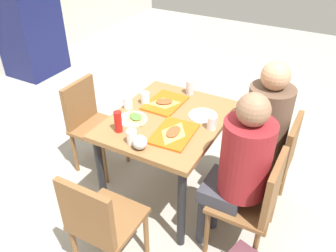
{
  "coord_description": "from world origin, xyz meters",
  "views": [
    {
      "loc": [
        -1.96,
        -1.07,
        2.16
      ],
      "look_at": [
        0.0,
        0.0,
        0.68
      ],
      "focal_mm": 37.16,
      "sensor_mm": 36.0,
      "label": 1
    }
  ],
  "objects_px": {
    "pizza_slice_a": "(173,132)",
    "plastic_cup_d": "(145,98)",
    "tray_red_near": "(174,134)",
    "condiment_bottle": "(118,122)",
    "paper_plate_center": "(132,119)",
    "soda_can": "(190,87)",
    "paper_plate_near_edge": "(203,116)",
    "person_in_brown_jacket": "(261,126)",
    "drink_fridge": "(25,5)",
    "plastic_cup_c": "(132,137)",
    "chair_near_right": "(274,158)",
    "pizza_slice_c": "(136,117)",
    "plastic_cup_a": "(128,103)",
    "plastic_cup_b": "(212,123)",
    "chair_left_end": "(99,221)",
    "pizza_slice_b": "(164,102)",
    "main_table": "(168,130)",
    "foil_bundle": "(140,142)",
    "chair_far_side": "(90,120)",
    "chair_near_left": "(255,200)",
    "tray_red_far": "(165,103)",
    "person_in_red": "(239,164)"
  },
  "relations": [
    {
      "from": "pizza_slice_a",
      "to": "plastic_cup_d",
      "type": "height_order",
      "value": "plastic_cup_d"
    },
    {
      "from": "tray_red_near",
      "to": "condiment_bottle",
      "type": "height_order",
      "value": "condiment_bottle"
    },
    {
      "from": "paper_plate_center",
      "to": "soda_can",
      "type": "height_order",
      "value": "soda_can"
    },
    {
      "from": "paper_plate_near_edge",
      "to": "soda_can",
      "type": "xyz_separation_m",
      "value": [
        0.27,
        0.24,
        0.06
      ]
    },
    {
      "from": "person_in_brown_jacket",
      "to": "drink_fridge",
      "type": "xyz_separation_m",
      "value": [
        1.02,
        3.5,
        0.21
      ]
    },
    {
      "from": "pizza_slice_a",
      "to": "plastic_cup_c",
      "type": "bearing_deg",
      "value": 136.73
    },
    {
      "from": "chair_near_right",
      "to": "pizza_slice_c",
      "type": "relative_size",
      "value": 3.93
    },
    {
      "from": "condiment_bottle",
      "to": "drink_fridge",
      "type": "relative_size",
      "value": 0.08
    },
    {
      "from": "plastic_cup_a",
      "to": "plastic_cup_c",
      "type": "height_order",
      "value": "same"
    },
    {
      "from": "tray_red_near",
      "to": "pizza_slice_c",
      "type": "height_order",
      "value": "pizza_slice_c"
    },
    {
      "from": "plastic_cup_b",
      "to": "chair_left_end",
      "type": "bearing_deg",
      "value": 159.22
    },
    {
      "from": "pizza_slice_a",
      "to": "condiment_bottle",
      "type": "bearing_deg",
      "value": 111.18
    },
    {
      "from": "drink_fridge",
      "to": "pizza_slice_b",
      "type": "bearing_deg",
      "value": -112.13
    },
    {
      "from": "person_in_brown_jacket",
      "to": "plastic_cup_d",
      "type": "height_order",
      "value": "person_in_brown_jacket"
    },
    {
      "from": "main_table",
      "to": "soda_can",
      "type": "height_order",
      "value": "soda_can"
    },
    {
      "from": "foil_bundle",
      "to": "paper_plate_near_edge",
      "type": "bearing_deg",
      "value": -19.45
    },
    {
      "from": "plastic_cup_b",
      "to": "paper_plate_center",
      "type": "bearing_deg",
      "value": 107.11
    },
    {
      "from": "chair_far_side",
      "to": "condiment_bottle",
      "type": "height_order",
      "value": "condiment_bottle"
    },
    {
      "from": "paper_plate_near_edge",
      "to": "main_table",
      "type": "bearing_deg",
      "value": 123.89
    },
    {
      "from": "main_table",
      "to": "chair_near_left",
      "type": "xyz_separation_m",
      "value": [
        -0.25,
        -0.79,
        -0.15
      ]
    },
    {
      "from": "soda_can",
      "to": "tray_red_far",
      "type": "bearing_deg",
      "value": 157.9
    },
    {
      "from": "paper_plate_near_edge",
      "to": "soda_can",
      "type": "distance_m",
      "value": 0.37
    },
    {
      "from": "drink_fridge",
      "to": "chair_left_end",
      "type": "bearing_deg",
      "value": -127.04
    },
    {
      "from": "person_in_red",
      "to": "drink_fridge",
      "type": "relative_size",
      "value": 0.66
    },
    {
      "from": "chair_near_left",
      "to": "soda_can",
      "type": "xyz_separation_m",
      "value": [
        0.67,
        0.81,
        0.32
      ]
    },
    {
      "from": "chair_near_right",
      "to": "soda_can",
      "type": "height_order",
      "value": "soda_can"
    },
    {
      "from": "tray_red_near",
      "to": "paper_plate_center",
      "type": "distance_m",
      "value": 0.37
    },
    {
      "from": "chair_near_right",
      "to": "plastic_cup_d",
      "type": "height_order",
      "value": "plastic_cup_d"
    },
    {
      "from": "person_in_brown_jacket",
      "to": "condiment_bottle",
      "type": "height_order",
      "value": "person_in_brown_jacket"
    },
    {
      "from": "pizza_slice_c",
      "to": "plastic_cup_c",
      "type": "distance_m",
      "value": 0.3
    },
    {
      "from": "main_table",
      "to": "tray_red_near",
      "type": "height_order",
      "value": "tray_red_near"
    },
    {
      "from": "soda_can",
      "to": "chair_near_left",
      "type": "bearing_deg",
      "value": -129.77
    },
    {
      "from": "person_in_brown_jacket",
      "to": "foil_bundle",
      "type": "distance_m",
      "value": 0.92
    },
    {
      "from": "chair_near_right",
      "to": "chair_left_end",
      "type": "bearing_deg",
      "value": 145.13
    },
    {
      "from": "drink_fridge",
      "to": "tray_red_near",
      "type": "bearing_deg",
      "value": -115.74
    },
    {
      "from": "plastic_cup_c",
      "to": "foil_bundle",
      "type": "relative_size",
      "value": 1.0
    },
    {
      "from": "plastic_cup_a",
      "to": "main_table",
      "type": "bearing_deg",
      "value": -85.86
    },
    {
      "from": "condiment_bottle",
      "to": "plastic_cup_c",
      "type": "bearing_deg",
      "value": -114.78
    },
    {
      "from": "chair_near_left",
      "to": "chair_left_end",
      "type": "height_order",
      "value": "same"
    },
    {
      "from": "person_in_red",
      "to": "plastic_cup_a",
      "type": "bearing_deg",
      "value": 77.27
    },
    {
      "from": "person_in_red",
      "to": "plastic_cup_a",
      "type": "relative_size",
      "value": 12.53
    },
    {
      "from": "tray_red_near",
      "to": "pizza_slice_b",
      "type": "xyz_separation_m",
      "value": [
        0.33,
        0.26,
        0.02
      ]
    },
    {
      "from": "chair_near_left",
      "to": "tray_red_near",
      "type": "relative_size",
      "value": 2.34
    },
    {
      "from": "paper_plate_near_edge",
      "to": "plastic_cup_d",
      "type": "bearing_deg",
      "value": 95.86
    },
    {
      "from": "pizza_slice_a",
      "to": "plastic_cup_c",
      "type": "xyz_separation_m",
      "value": [
        -0.22,
        0.2,
        0.03
      ]
    },
    {
      "from": "person_in_brown_jacket",
      "to": "plastic_cup_b",
      "type": "distance_m",
      "value": 0.38
    },
    {
      "from": "main_table",
      "to": "condiment_bottle",
      "type": "height_order",
      "value": "condiment_bottle"
    },
    {
      "from": "pizza_slice_a",
      "to": "soda_can",
      "type": "height_order",
      "value": "soda_can"
    },
    {
      "from": "plastic_cup_a",
      "to": "plastic_cup_b",
      "type": "xyz_separation_m",
      "value": [
        0.05,
        -0.69,
        0.0
      ]
    },
    {
      "from": "tray_red_far",
      "to": "pizza_slice_c",
      "type": "bearing_deg",
      "value": 165.11
    }
  ]
}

